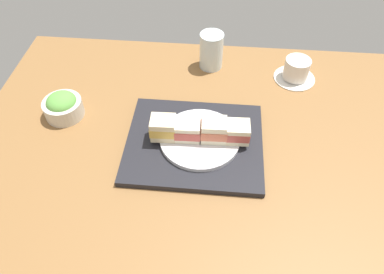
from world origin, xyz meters
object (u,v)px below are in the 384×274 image
Objects in this scene: sandwich_inner_near at (188,130)px; sandwich_inner_far at (213,130)px; sandwich_plate at (200,139)px; sandwich_nearmost at (164,128)px; sandwich_farmost at (237,132)px; coffee_cup at (297,70)px; drinking_glass at (212,51)px; salad_bowl at (63,106)px.

sandwich_inner_far reaches higher than sandwich_inner_near.
sandwich_inner_far reaches higher than sandwich_plate.
sandwich_nearmost is 1.00× the size of sandwich_inner_near.
sandwich_farmost is at bearing 1.87° from sandwich_inner_near.
coffee_cup is 1.10× the size of drinking_glass.
salad_bowl reaches higher than sandwich_plate.
sandwich_farmost is 0.51× the size of coffee_cup.
sandwich_plate is 43.48cm from coffee_cup.
sandwich_farmost is (9.93, 0.32, 3.37)cm from sandwich_plate.
sandwich_plate is at bearing -11.31° from salad_bowl.
coffee_cup is at bearing 39.43° from sandwich_nearmost.
sandwich_plate is at bearing 1.87° from sandwich_nearmost.
sandwich_nearmost is 32.80cm from salad_bowl.
salad_bowl is at bearing 168.69° from sandwich_plate.
salad_bowl is 0.92× the size of drinking_glass.
sandwich_nearmost is 6.64cm from sandwich_inner_near.
coffee_cup is at bearing 58.44° from sandwich_farmost.
sandwich_inner_far is at bearing -129.27° from coffee_cup.
sandwich_plate is 42.30cm from salad_bowl.
sandwich_nearmost is at bearing -178.13° from sandwich_plate.
sandwich_inner_near is 0.99× the size of sandwich_inner_far.
salad_bowl is at bearing 164.72° from sandwich_nearmost.
salad_bowl is (-41.47, 8.29, 1.05)cm from sandwich_plate.
sandwich_plate is 3.12× the size of sandwich_nearmost.
sandwich_nearmost is at bearing -106.70° from drinking_glass.
sandwich_nearmost is 13.25cm from sandwich_inner_far.
sandwich_nearmost is (-9.93, -0.32, 3.77)cm from sandwich_plate.
coffee_cup is at bearing 47.44° from sandwich_plate.
sandwich_plate is 10.63cm from sandwich_nearmost.
drinking_glass reaches higher than sandwich_inner_far.
drinking_glass reaches higher than coffee_cup.
sandwich_farmost is at bearing -8.81° from salad_bowl.
drinking_glass is at bearing 83.15° from sandwich_inner_near.
sandwich_nearmost is 38.30cm from drinking_glass.
drinking_glass is at bearing 33.42° from salad_bowl.
sandwich_inner_near is at bearing 1.87° from sandwich_nearmost.
sandwich_inner_far is (6.62, 0.22, 0.41)cm from sandwich_inner_near.
sandwich_farmost reaches higher than sandwich_plate.
sandwich_inner_far is 0.58× the size of drinking_glass.
sandwich_inner_near is (-3.31, -0.11, 3.35)cm from sandwich_plate.
drinking_glass is (-28.33, 4.34, 2.83)cm from coffee_cup.
sandwich_inner_far is at bearing 1.87° from sandwich_nearmost.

